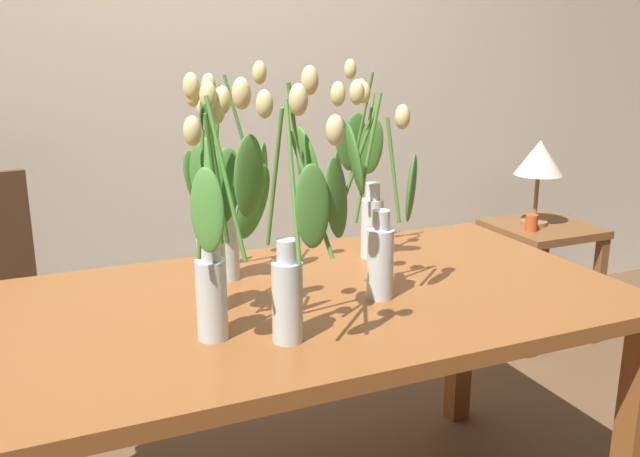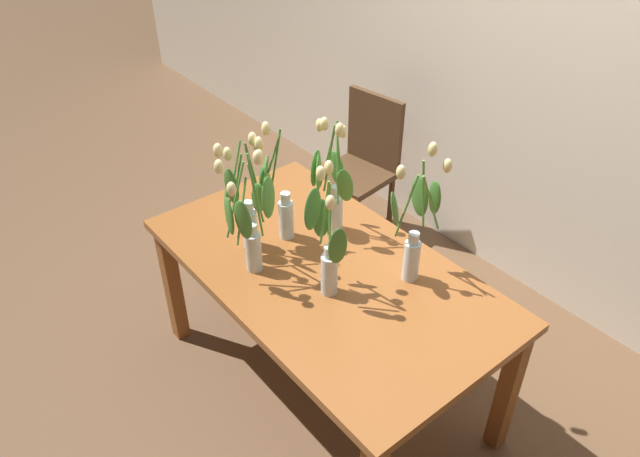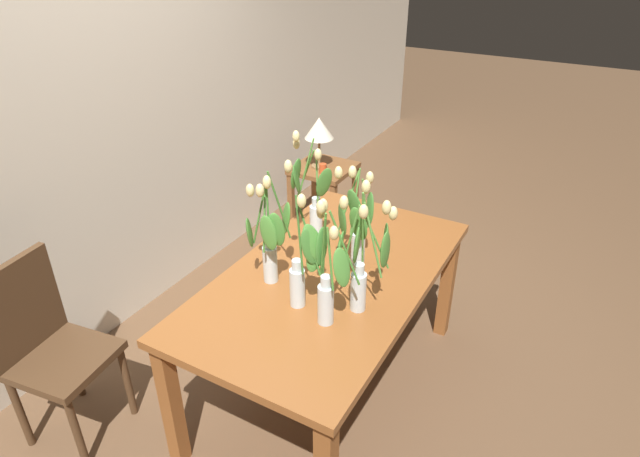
{
  "view_description": "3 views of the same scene",
  "coord_description": "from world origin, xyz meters",
  "px_view_note": "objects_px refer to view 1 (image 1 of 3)",
  "views": [
    {
      "loc": [
        -0.66,
        -1.52,
        1.37
      ],
      "look_at": [
        -0.01,
        -0.03,
        0.92
      ],
      "focal_mm": 38.14,
      "sensor_mm": 36.0,
      "label": 1
    },
    {
      "loc": [
        1.52,
        -1.25,
        2.37
      ],
      "look_at": [
        -0.05,
        0.02,
        0.9
      ],
      "focal_mm": 33.66,
      "sensor_mm": 36.0,
      "label": 2
    },
    {
      "loc": [
        -1.89,
        -1.01,
        2.2
      ],
      "look_at": [
        0.04,
        0.07,
        0.95
      ],
      "focal_mm": 30.25,
      "sensor_mm": 36.0,
      "label": 3
    }
  ],
  "objects_px": {
    "tulip_vase_1": "(212,239)",
    "table_lamp": "(539,160)",
    "tulip_vase_4": "(294,238)",
    "tulip_vase_3": "(216,236)",
    "tulip_vase_0": "(375,220)",
    "side_table": "(541,249)",
    "dining_table": "(319,327)",
    "tulip_vase_2": "(223,201)",
    "tulip_vase_5": "(366,186)",
    "pillar_candle": "(531,223)"
  },
  "relations": [
    {
      "from": "tulip_vase_1",
      "to": "table_lamp",
      "type": "height_order",
      "value": "tulip_vase_1"
    },
    {
      "from": "tulip_vase_1",
      "to": "tulip_vase_4",
      "type": "height_order",
      "value": "tulip_vase_4"
    },
    {
      "from": "tulip_vase_3",
      "to": "tulip_vase_4",
      "type": "distance_m",
      "value": 0.17
    },
    {
      "from": "table_lamp",
      "to": "tulip_vase_0",
      "type": "bearing_deg",
      "value": -144.55
    },
    {
      "from": "tulip_vase_3",
      "to": "side_table",
      "type": "height_order",
      "value": "tulip_vase_3"
    },
    {
      "from": "table_lamp",
      "to": "tulip_vase_1",
      "type": "bearing_deg",
      "value": -152.56
    },
    {
      "from": "dining_table",
      "to": "tulip_vase_2",
      "type": "height_order",
      "value": "tulip_vase_2"
    },
    {
      "from": "tulip_vase_2",
      "to": "tulip_vase_3",
      "type": "height_order",
      "value": "tulip_vase_2"
    },
    {
      "from": "tulip_vase_1",
      "to": "tulip_vase_5",
      "type": "height_order",
      "value": "tulip_vase_5"
    },
    {
      "from": "tulip_vase_0",
      "to": "table_lamp",
      "type": "height_order",
      "value": "tulip_vase_0"
    },
    {
      "from": "table_lamp",
      "to": "tulip_vase_2",
      "type": "bearing_deg",
      "value": -157.55
    },
    {
      "from": "tulip_vase_1",
      "to": "tulip_vase_3",
      "type": "distance_m",
      "value": 0.15
    },
    {
      "from": "tulip_vase_1",
      "to": "pillar_candle",
      "type": "distance_m",
      "value": 1.92
    },
    {
      "from": "tulip_vase_1",
      "to": "tulip_vase_2",
      "type": "relative_size",
      "value": 0.97
    },
    {
      "from": "tulip_vase_5",
      "to": "tulip_vase_1",
      "type": "bearing_deg",
      "value": -153.37
    },
    {
      "from": "dining_table",
      "to": "tulip_vase_1",
      "type": "distance_m",
      "value": 0.4
    },
    {
      "from": "tulip_vase_2",
      "to": "tulip_vase_1",
      "type": "bearing_deg",
      "value": -112.1
    },
    {
      "from": "dining_table",
      "to": "tulip_vase_5",
      "type": "distance_m",
      "value": 0.48
    },
    {
      "from": "tulip_vase_2",
      "to": "side_table",
      "type": "xyz_separation_m",
      "value": [
        1.72,
        0.68,
        -0.53
      ]
    },
    {
      "from": "tulip_vase_0",
      "to": "tulip_vase_4",
      "type": "distance_m",
      "value": 0.33
    },
    {
      "from": "tulip_vase_2",
      "to": "table_lamp",
      "type": "xyz_separation_m",
      "value": [
        1.68,
        0.7,
        -0.11
      ]
    },
    {
      "from": "tulip_vase_0",
      "to": "tulip_vase_4",
      "type": "relative_size",
      "value": 0.94
    },
    {
      "from": "dining_table",
      "to": "pillar_candle",
      "type": "distance_m",
      "value": 1.63
    },
    {
      "from": "tulip_vase_1",
      "to": "side_table",
      "type": "height_order",
      "value": "tulip_vase_1"
    },
    {
      "from": "side_table",
      "to": "tulip_vase_5",
      "type": "bearing_deg",
      "value": -153.61
    },
    {
      "from": "tulip_vase_2",
      "to": "tulip_vase_4",
      "type": "relative_size",
      "value": 1.0
    },
    {
      "from": "dining_table",
      "to": "tulip_vase_4",
      "type": "bearing_deg",
      "value": -123.7
    },
    {
      "from": "tulip_vase_2",
      "to": "tulip_vase_0",
      "type": "bearing_deg",
      "value": -42.68
    },
    {
      "from": "tulip_vase_1",
      "to": "tulip_vase_2",
      "type": "bearing_deg",
      "value": 67.9
    },
    {
      "from": "dining_table",
      "to": "tulip_vase_1",
      "type": "xyz_separation_m",
      "value": [
        -0.28,
        -0.02,
        0.28
      ]
    },
    {
      "from": "tulip_vase_3",
      "to": "tulip_vase_1",
      "type": "bearing_deg",
      "value": 79.4
    },
    {
      "from": "dining_table",
      "to": "table_lamp",
      "type": "height_order",
      "value": "table_lamp"
    },
    {
      "from": "tulip_vase_2",
      "to": "side_table",
      "type": "height_order",
      "value": "tulip_vase_2"
    },
    {
      "from": "dining_table",
      "to": "tulip_vase_4",
      "type": "relative_size",
      "value": 2.73
    },
    {
      "from": "pillar_candle",
      "to": "tulip_vase_1",
      "type": "bearing_deg",
      "value": -153.51
    },
    {
      "from": "tulip_vase_4",
      "to": "table_lamp",
      "type": "bearing_deg",
      "value": 34.63
    },
    {
      "from": "tulip_vase_1",
      "to": "pillar_candle",
      "type": "xyz_separation_m",
      "value": [
        1.69,
        0.84,
        -0.34
      ]
    },
    {
      "from": "tulip_vase_1",
      "to": "tulip_vase_5",
      "type": "xyz_separation_m",
      "value": [
        0.54,
        0.27,
        0.03
      ]
    },
    {
      "from": "tulip_vase_5",
      "to": "side_table",
      "type": "height_order",
      "value": "tulip_vase_5"
    },
    {
      "from": "tulip_vase_3",
      "to": "table_lamp",
      "type": "distance_m",
      "value": 2.1
    },
    {
      "from": "tulip_vase_1",
      "to": "pillar_candle",
      "type": "height_order",
      "value": "tulip_vase_1"
    },
    {
      "from": "tulip_vase_1",
      "to": "tulip_vase_3",
      "type": "relative_size",
      "value": 1.0
    },
    {
      "from": "side_table",
      "to": "table_lamp",
      "type": "bearing_deg",
      "value": 151.28
    },
    {
      "from": "dining_table",
      "to": "tulip_vase_0",
      "type": "distance_m",
      "value": 0.33
    },
    {
      "from": "side_table",
      "to": "table_lamp",
      "type": "distance_m",
      "value": 0.43
    },
    {
      "from": "tulip_vase_0",
      "to": "side_table",
      "type": "relative_size",
      "value": 1.0
    },
    {
      "from": "side_table",
      "to": "pillar_candle",
      "type": "xyz_separation_m",
      "value": [
        -0.12,
        -0.06,
        0.16
      ]
    },
    {
      "from": "tulip_vase_3",
      "to": "tulip_vase_5",
      "type": "relative_size",
      "value": 0.97
    },
    {
      "from": "dining_table",
      "to": "table_lamp",
      "type": "bearing_deg",
      "value": 31.03
    },
    {
      "from": "table_lamp",
      "to": "pillar_candle",
      "type": "relative_size",
      "value": 5.31
    }
  ]
}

